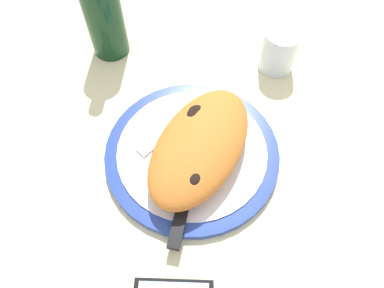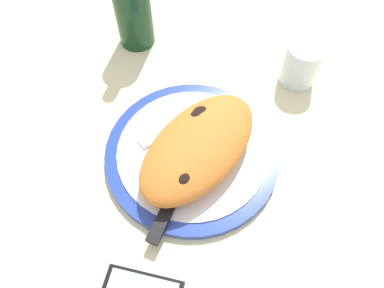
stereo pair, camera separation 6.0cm
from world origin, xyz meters
The scene contains 7 objects.
ground_plane centered at (0.00, 0.00, -1.50)cm, with size 150.00×150.00×3.00cm, color beige.
plate centered at (0.00, 0.00, 0.87)cm, with size 31.17×31.17×1.81cm.
calzone centered at (-0.27, 1.71, 5.16)cm, with size 27.72×18.59×6.66cm.
fork centered at (-0.34, -5.98, 2.01)cm, with size 17.04×3.00×0.40cm.
knife centered at (8.69, 5.40, 2.30)cm, with size 20.61×11.68×1.20cm.
water_glass centered at (-28.29, 0.06, 3.84)cm, with size 7.28×7.28×8.91cm.
wine_bottle centered at (-9.90, -30.87, 10.16)cm, with size 7.76×7.76×26.61cm.
Camera 1 is at (24.44, 19.79, 55.18)cm, focal length 32.64 mm.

